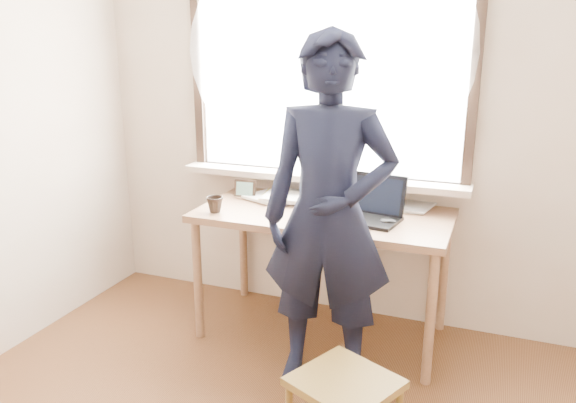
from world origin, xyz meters
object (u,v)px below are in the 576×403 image
at_px(mug_dark, 215,205).
at_px(work_chair, 344,392).
at_px(laptop, 370,209).
at_px(person, 329,217).
at_px(desk, 323,225).
at_px(mug_white, 325,194).

distance_m(mug_dark, work_chair, 1.38).
relative_size(laptop, person, 0.22).
height_order(desk, mug_white, mug_white).
xyz_separation_m(mug_white, work_chair, (0.49, -1.26, -0.50)).
bearing_deg(person, mug_dark, 156.73).
xyz_separation_m(desk, mug_dark, (-0.59, -0.24, 0.13)).
height_order(desk, person, person).
bearing_deg(work_chair, person, 114.18).
distance_m(work_chair, person, 0.85).
height_order(mug_dark, work_chair, mug_dark).
bearing_deg(person, mug_white, 101.44).
relative_size(desk, laptop, 3.71).
xyz_separation_m(desk, laptop, (0.28, -0.03, 0.14)).
xyz_separation_m(mug_dark, person, (0.76, -0.21, 0.08)).
height_order(laptop, person, person).
bearing_deg(mug_dark, person, -15.70).
distance_m(mug_white, mug_dark, 0.70).
xyz_separation_m(laptop, person, (-0.11, -0.42, 0.07)).
distance_m(desk, mug_dark, 0.65).
bearing_deg(laptop, desk, 174.06).
xyz_separation_m(desk, work_chair, (0.43, -1.03, -0.37)).
distance_m(mug_white, work_chair, 1.44).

